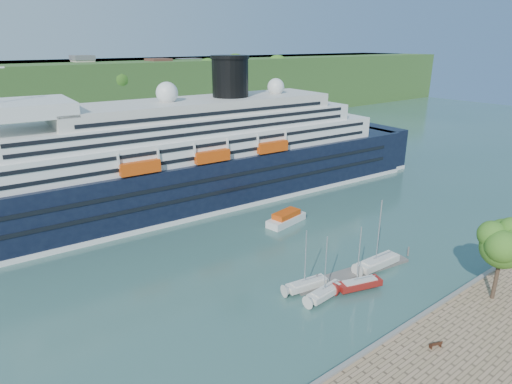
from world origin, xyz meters
name	(u,v)px	position (x,y,z in m)	size (l,w,h in m)	color
ground	(403,333)	(0.00, 0.00, 0.00)	(400.00, 400.00, 0.00)	#2F544E
far_hillside	(54,97)	(0.00, 145.00, 12.00)	(400.00, 50.00, 24.00)	#345321
quay_coping	(406,325)	(0.00, -0.20, 1.15)	(220.00, 0.50, 0.30)	slate
cruise_ship	(170,135)	(-1.95, 50.78, 14.14)	(125.94, 18.34, 28.28)	black
park_bench	(435,344)	(-0.60, -4.01, 1.43)	(1.35, 0.56, 0.87)	#3E1F11
promenade_tree	(501,257)	(13.22, -3.30, 6.61)	(6.78, 6.78, 11.22)	#38671B
floating_pontoon	(353,273)	(5.59, 11.89, 0.21)	(18.90, 2.31, 0.42)	gray
sailboat_white_near	(328,269)	(-1.72, 10.15, 4.11)	(6.37, 1.77, 8.23)	silver
sailboat_red	(362,260)	(3.07, 8.81, 4.30)	(6.66, 1.85, 8.60)	maroon
sailboat_white_far	(381,237)	(9.53, 10.82, 5.03)	(7.78, 2.16, 10.06)	silver
tender_launch	(286,217)	(9.85, 30.92, 1.12)	(8.12, 2.78, 2.24)	#CE440C
sailboat_extra	(308,262)	(-2.35, 12.93, 4.08)	(6.33, 1.76, 8.17)	silver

